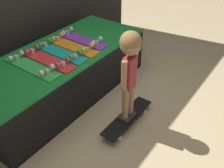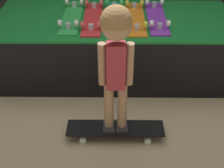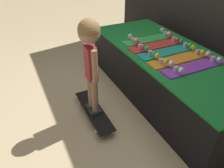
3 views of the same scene
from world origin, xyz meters
TOP-DOWN VIEW (x-y plane):
  - ground_plane at (0.00, 0.00)m, footprint 16.00×16.00m
  - display_rack at (0.00, 0.66)m, footprint 2.27×0.92m
  - skateboard_green_on_rack at (-0.40, 0.66)m, footprint 0.18×0.74m
  - skateboard_red_on_rack at (-0.20, 0.63)m, footprint 0.18×0.74m
  - skateboard_teal_on_rack at (0.00, 0.64)m, footprint 0.18×0.74m
  - skateboard_orange_on_rack at (0.20, 0.64)m, footprint 0.18×0.74m
  - skateboard_purple_on_rack at (0.40, 0.66)m, footprint 0.18×0.74m
  - skateboard_on_floor at (0.02, -0.30)m, footprint 0.77×0.18m
  - child at (0.02, -0.30)m, footprint 0.24×0.20m

SIDE VIEW (x-z plane):
  - ground_plane at x=0.00m, z-range 0.00..0.00m
  - skateboard_on_floor at x=0.02m, z-range 0.03..0.12m
  - display_rack at x=0.00m, z-range 0.00..0.58m
  - skateboard_green_on_rack at x=-0.40m, z-range 0.56..0.65m
  - skateboard_red_on_rack at x=-0.20m, z-range 0.56..0.65m
  - skateboard_teal_on_rack at x=0.00m, z-range 0.56..0.65m
  - skateboard_orange_on_rack at x=0.20m, z-range 0.56..0.65m
  - skateboard_purple_on_rack at x=0.40m, z-range 0.56..0.65m
  - child at x=0.02m, z-range 0.29..1.30m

